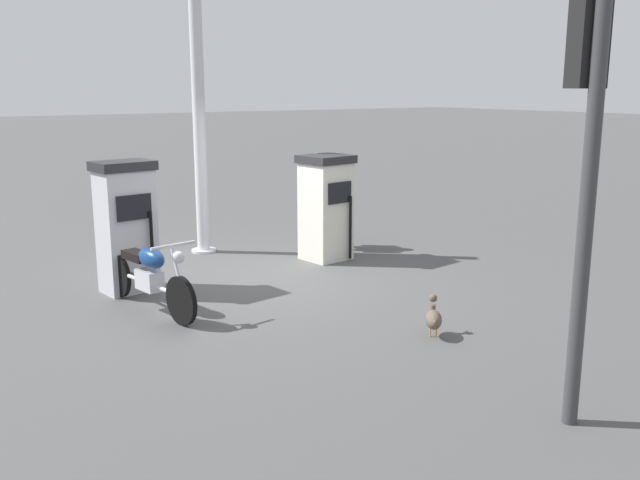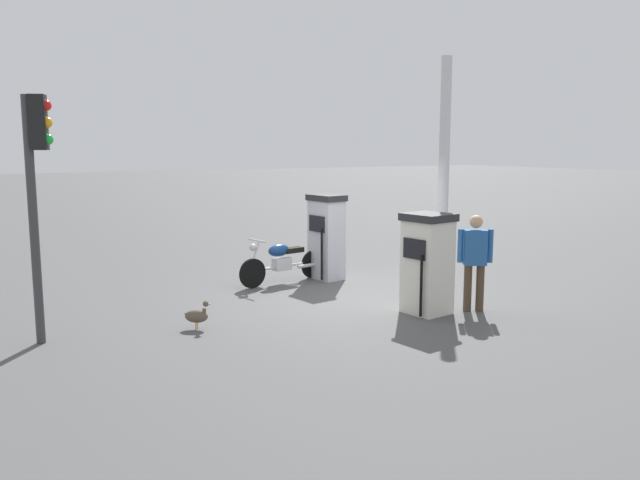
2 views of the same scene
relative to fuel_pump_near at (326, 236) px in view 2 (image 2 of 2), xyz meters
name	(u,v)px [view 2 (image 2 of 2)]	position (x,y,z in m)	size (l,w,h in m)	color
ground_plane	(349,297)	(0.47, 1.57, -0.87)	(120.00, 120.00, 0.00)	#4C4C4C
fuel_pump_near	(326,236)	(0.00, 0.00, 0.00)	(0.60, 0.80, 1.72)	silver
fuel_pump_far	(427,263)	(0.00, 3.13, -0.05)	(0.75, 0.79, 1.62)	silver
motorcycle_near_pump	(282,260)	(0.96, -0.08, -0.42)	(2.04, 0.57, 0.92)	black
attendant_person	(475,257)	(-0.74, 3.43, 0.03)	(0.53, 0.39, 1.58)	#473828
wandering_duck	(197,315)	(3.52, 2.13, -0.66)	(0.39, 0.36, 0.43)	brown
roadside_traffic_light	(37,175)	(5.53, 1.71, 1.43)	(0.40, 0.29, 3.35)	#38383A
canopy_support_pole	(444,178)	(-1.52, 1.75, 1.21)	(0.40, 0.40, 4.32)	silver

